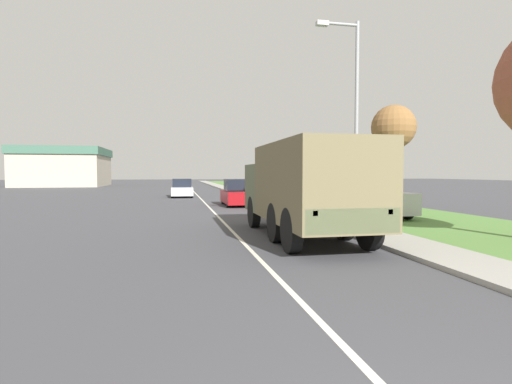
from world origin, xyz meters
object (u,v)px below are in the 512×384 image
(pickup_truck, at_px, (369,198))
(lamp_post, at_px, (352,106))
(military_truck, at_px, (305,186))
(car_nearest_ahead, at_px, (238,194))
(car_second_ahead, at_px, (182,189))

(pickup_truck, distance_m, lamp_post, 6.12)
(military_truck, xyz_separation_m, pickup_truck, (5.27, 5.90, -0.80))
(military_truck, bearing_deg, pickup_truck, 48.25)
(military_truck, relative_size, lamp_post, 1.00)
(car_nearest_ahead, relative_size, pickup_truck, 0.84)
(military_truck, distance_m, lamp_post, 4.32)
(military_truck, xyz_separation_m, lamp_post, (2.49, 1.95, 2.95))
(military_truck, bearing_deg, car_nearest_ahead, 90.44)
(pickup_truck, bearing_deg, car_second_ahead, 117.17)
(military_truck, bearing_deg, car_second_ahead, 98.72)
(car_second_ahead, height_order, pickup_truck, pickup_truck)
(car_nearest_ahead, bearing_deg, pickup_truck, -53.58)
(car_nearest_ahead, xyz_separation_m, pickup_truck, (5.37, -7.28, 0.12))
(car_second_ahead, bearing_deg, pickup_truck, -62.83)
(military_truck, relative_size, car_second_ahead, 1.89)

